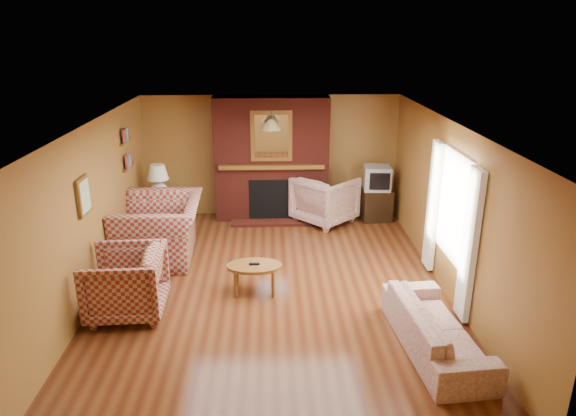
{
  "coord_description": "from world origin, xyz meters",
  "views": [
    {
      "loc": [
        -0.04,
        -6.73,
        3.63
      ],
      "look_at": [
        0.23,
        0.6,
        1.03
      ],
      "focal_mm": 32.0,
      "sensor_mm": 36.0,
      "label": 1
    }
  ],
  "objects_px": {
    "coffee_table": "(254,269)",
    "table_lamp": "(158,180)",
    "plaid_armchair": "(126,283)",
    "side_table": "(161,213)",
    "tv_stand": "(376,204)",
    "plaid_loveseat": "(160,229)",
    "crt_tv": "(377,178)",
    "floral_sofa": "(436,328)",
    "fireplace": "(272,160)",
    "floral_armchair": "(325,199)"
  },
  "relations": [
    {
      "from": "coffee_table",
      "to": "tv_stand",
      "type": "height_order",
      "value": "tv_stand"
    },
    {
      "from": "tv_stand",
      "to": "floral_armchair",
      "type": "bearing_deg",
      "value": -178.31
    },
    {
      "from": "plaid_armchair",
      "to": "plaid_loveseat",
      "type": "bearing_deg",
      "value": 174.58
    },
    {
      "from": "floral_armchair",
      "to": "table_lamp",
      "type": "relative_size",
      "value": 1.57
    },
    {
      "from": "fireplace",
      "to": "plaid_armchair",
      "type": "height_order",
      "value": "fireplace"
    },
    {
      "from": "plaid_armchair",
      "to": "crt_tv",
      "type": "distance_m",
      "value": 5.29
    },
    {
      "from": "plaid_armchair",
      "to": "floral_sofa",
      "type": "bearing_deg",
      "value": 74.1
    },
    {
      "from": "coffee_table",
      "to": "tv_stand",
      "type": "xyz_separation_m",
      "value": [
        2.32,
        2.91,
        -0.06
      ]
    },
    {
      "from": "plaid_armchair",
      "to": "table_lamp",
      "type": "bearing_deg",
      "value": -179.43
    },
    {
      "from": "plaid_loveseat",
      "to": "fireplace",
      "type": "bearing_deg",
      "value": 132.36
    },
    {
      "from": "floral_armchair",
      "to": "coffee_table",
      "type": "bearing_deg",
      "value": 111.37
    },
    {
      "from": "crt_tv",
      "to": "plaid_armchair",
      "type": "bearing_deg",
      "value": -139.38
    },
    {
      "from": "plaid_loveseat",
      "to": "table_lamp",
      "type": "bearing_deg",
      "value": -171.67
    },
    {
      "from": "tv_stand",
      "to": "crt_tv",
      "type": "relative_size",
      "value": 1.14
    },
    {
      "from": "table_lamp",
      "to": "coffee_table",
      "type": "bearing_deg",
      "value": -54.53
    },
    {
      "from": "fireplace",
      "to": "plaid_armchair",
      "type": "xyz_separation_m",
      "value": [
        -1.95,
        -3.62,
        -0.73
      ]
    },
    {
      "from": "side_table",
      "to": "crt_tv",
      "type": "height_order",
      "value": "crt_tv"
    },
    {
      "from": "fireplace",
      "to": "floral_sofa",
      "type": "xyz_separation_m",
      "value": [
        1.9,
        -4.56,
        -0.9
      ]
    },
    {
      "from": "fireplace",
      "to": "coffee_table",
      "type": "height_order",
      "value": "fireplace"
    },
    {
      "from": "plaid_armchair",
      "to": "floral_armchair",
      "type": "xyz_separation_m",
      "value": [
        2.98,
        3.32,
        0.01
      ]
    },
    {
      "from": "fireplace",
      "to": "crt_tv",
      "type": "relative_size",
      "value": 4.39
    },
    {
      "from": "floral_armchair",
      "to": "floral_sofa",
      "type": "bearing_deg",
      "value": 147.87
    },
    {
      "from": "plaid_armchair",
      "to": "coffee_table",
      "type": "distance_m",
      "value": 1.76
    },
    {
      "from": "plaid_loveseat",
      "to": "crt_tv",
      "type": "xyz_separation_m",
      "value": [
        3.9,
        1.65,
        0.36
      ]
    },
    {
      "from": "plaid_loveseat",
      "to": "table_lamp",
      "type": "relative_size",
      "value": 2.35
    },
    {
      "from": "plaid_armchair",
      "to": "side_table",
      "type": "distance_m",
      "value": 3.09
    },
    {
      "from": "side_table",
      "to": "tv_stand",
      "type": "distance_m",
      "value": 4.16
    },
    {
      "from": "fireplace",
      "to": "floral_armchair",
      "type": "xyz_separation_m",
      "value": [
        1.03,
        -0.3,
        -0.72
      ]
    },
    {
      "from": "floral_sofa",
      "to": "coffee_table",
      "type": "height_order",
      "value": "floral_sofa"
    },
    {
      "from": "floral_sofa",
      "to": "fireplace",
      "type": "bearing_deg",
      "value": 17.53
    },
    {
      "from": "plaid_loveseat",
      "to": "coffee_table",
      "type": "xyz_separation_m",
      "value": [
        1.58,
        -1.26,
        -0.12
      ]
    },
    {
      "from": "floral_sofa",
      "to": "table_lamp",
      "type": "bearing_deg",
      "value": 39.73
    },
    {
      "from": "floral_armchair",
      "to": "crt_tv",
      "type": "bearing_deg",
      "value": -127.75
    },
    {
      "from": "plaid_armchair",
      "to": "floral_armchair",
      "type": "bearing_deg",
      "value": 135.93
    },
    {
      "from": "plaid_loveseat",
      "to": "table_lamp",
      "type": "height_order",
      "value": "table_lamp"
    },
    {
      "from": "coffee_table",
      "to": "crt_tv",
      "type": "height_order",
      "value": "crt_tv"
    },
    {
      "from": "side_table",
      "to": "crt_tv",
      "type": "bearing_deg",
      "value": 4.74
    },
    {
      "from": "floral_sofa",
      "to": "tv_stand",
      "type": "height_order",
      "value": "tv_stand"
    },
    {
      "from": "floral_sofa",
      "to": "floral_armchair",
      "type": "bearing_deg",
      "value": 6.46
    },
    {
      "from": "coffee_table",
      "to": "table_lamp",
      "type": "xyz_separation_m",
      "value": [
        -1.83,
        2.56,
        0.59
      ]
    },
    {
      "from": "floral_armchair",
      "to": "tv_stand",
      "type": "height_order",
      "value": "floral_armchair"
    },
    {
      "from": "floral_sofa",
      "to": "side_table",
      "type": "xyz_separation_m",
      "value": [
        -4.0,
        4.02,
        0.02
      ]
    },
    {
      "from": "floral_sofa",
      "to": "table_lamp",
      "type": "height_order",
      "value": "table_lamp"
    },
    {
      "from": "coffee_table",
      "to": "tv_stand",
      "type": "bearing_deg",
      "value": 51.41
    },
    {
      "from": "plaid_armchair",
      "to": "floral_armchair",
      "type": "height_order",
      "value": "floral_armchair"
    },
    {
      "from": "side_table",
      "to": "tv_stand",
      "type": "bearing_deg",
      "value": 4.82
    },
    {
      "from": "floral_armchair",
      "to": "coffee_table",
      "type": "distance_m",
      "value": 3.09
    },
    {
      "from": "floral_sofa",
      "to": "tv_stand",
      "type": "relative_size",
      "value": 3.06
    },
    {
      "from": "table_lamp",
      "to": "tv_stand",
      "type": "bearing_deg",
      "value": 4.82
    },
    {
      "from": "fireplace",
      "to": "floral_sofa",
      "type": "height_order",
      "value": "fireplace"
    }
  ]
}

